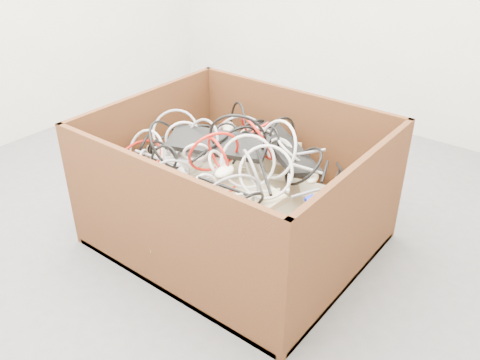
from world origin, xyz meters
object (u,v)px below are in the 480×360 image
Objects in this scene: power_strip_left at (186,162)px; vga_plug at (312,201)px; cardboard_box at (235,209)px; power_strip_right at (180,180)px.

vga_plug is at bearing -38.85° from power_strip_left.
vga_plug is (0.40, -0.03, 0.22)m from cardboard_box.
cardboard_box is at bearing -21.97° from power_strip_left.
cardboard_box is at bearing 73.73° from power_strip_right.
vga_plug is at bearing 41.11° from power_strip_right.
power_strip_left is 6.48× the size of vga_plug.
power_strip_left is at bearing -158.66° from cardboard_box.
cardboard_box reaches higher than vga_plug.
vga_plug is at bearing -4.67° from cardboard_box.
power_strip_left is 0.97× the size of power_strip_right.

